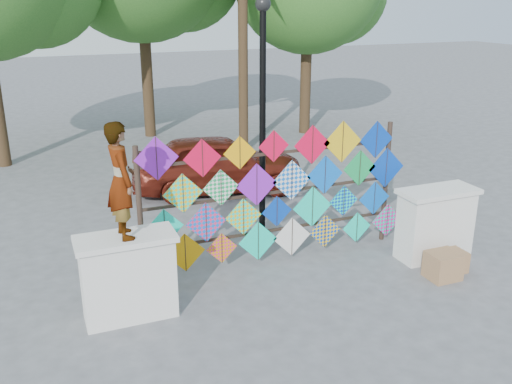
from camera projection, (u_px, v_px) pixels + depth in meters
ground at (292, 278)px, 9.50m from camera, size 80.00×80.00×0.00m
parapet_left at (128, 276)px, 8.16m from camera, size 1.40×0.65×1.28m
parapet_right at (435, 223)px, 10.07m from camera, size 1.40×0.65×1.28m
kite_rack at (281, 194)px, 9.78m from camera, size 4.94×0.24×2.44m
vendor_woman at (121, 181)px, 7.69m from camera, size 0.44×0.63×1.63m
sedan at (218, 163)px, 13.51m from camera, size 4.26×2.33×1.37m
lamppost at (263, 97)px, 10.48m from camera, size 0.28×0.28×4.46m
cardboard_box_near at (443, 266)px, 9.43m from camera, size 0.51×0.45×0.45m
cardboard_box_far at (452, 261)px, 9.69m from camera, size 0.43×0.39×0.36m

